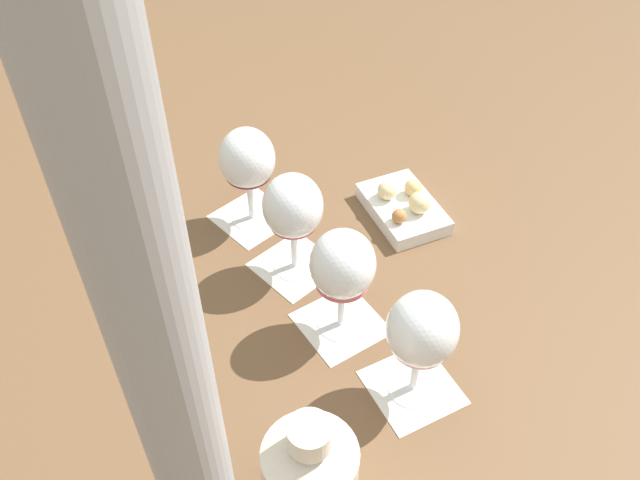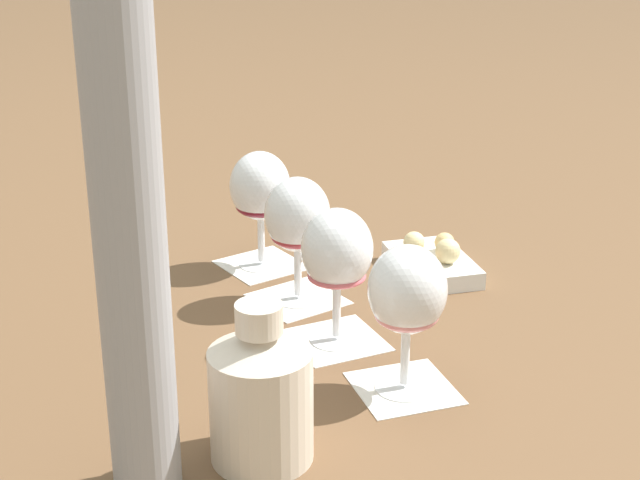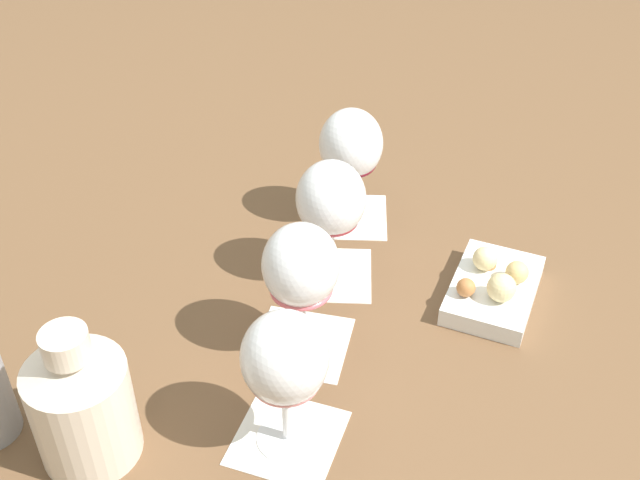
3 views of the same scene
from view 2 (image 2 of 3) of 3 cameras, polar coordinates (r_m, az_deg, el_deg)
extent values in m
plane|color=brown|center=(1.22, 0.04, -4.54)|extent=(8.00, 8.00, 0.00)
cube|color=silver|center=(1.07, 4.91, -8.56)|extent=(0.15, 0.15, 0.00)
cube|color=silver|center=(1.17, 0.96, -5.82)|extent=(0.15, 0.15, 0.00)
cube|color=silver|center=(1.27, -1.28, -3.43)|extent=(0.14, 0.14, 0.00)
cube|color=silver|center=(1.38, -3.40, -1.43)|extent=(0.14, 0.14, 0.00)
cylinder|color=white|center=(1.07, 4.92, -8.39)|extent=(0.06, 0.06, 0.01)
cylinder|color=white|center=(1.05, 4.98, -6.63)|extent=(0.01, 0.01, 0.07)
ellipsoid|color=white|center=(1.02, 5.11, -2.88)|extent=(0.08, 0.08, 0.10)
ellipsoid|color=pink|center=(1.03, 5.06, -4.30)|extent=(0.07, 0.07, 0.03)
cylinder|color=white|center=(1.17, 0.96, -5.66)|extent=(0.06, 0.06, 0.01)
cylinder|color=white|center=(1.15, 0.97, -4.01)|extent=(0.01, 0.01, 0.07)
ellipsoid|color=white|center=(1.12, 1.00, -0.52)|extent=(0.08, 0.08, 0.10)
ellipsoid|color=#D95E69|center=(1.13, 0.99, -2.09)|extent=(0.07, 0.07, 0.02)
cylinder|color=white|center=(1.27, -1.28, -3.28)|extent=(0.06, 0.06, 0.01)
cylinder|color=white|center=(1.26, -1.30, -1.74)|extent=(0.01, 0.01, 0.07)
ellipsoid|color=white|center=(1.23, -1.33, 1.51)|extent=(0.08, 0.08, 0.10)
ellipsoid|color=#A22D37|center=(1.24, -1.31, 0.30)|extent=(0.07, 0.07, 0.03)
cylinder|color=white|center=(1.38, -3.41, -1.29)|extent=(0.06, 0.06, 0.01)
cylinder|color=white|center=(1.36, -3.44, 0.15)|extent=(0.01, 0.01, 0.07)
ellipsoid|color=white|center=(1.34, -3.51, 3.16)|extent=(0.08, 0.08, 0.10)
ellipsoid|color=maroon|center=(1.35, -3.49, 2.02)|extent=(0.07, 0.07, 0.03)
cylinder|color=beige|center=(0.93, -3.44, -9.58)|extent=(0.10, 0.10, 0.11)
cone|color=beige|center=(0.90, -3.54, -5.96)|extent=(0.10, 0.10, 0.02)
cylinder|color=beige|center=(0.89, -3.57, -4.58)|extent=(0.04, 0.04, 0.03)
cube|color=white|center=(1.36, 6.52, -1.45)|extent=(0.16, 0.17, 0.02)
sphere|color=beige|center=(1.33, 7.45, -0.65)|extent=(0.03, 0.03, 0.03)
sphere|color=beige|center=(1.36, 5.49, -0.13)|extent=(0.03, 0.03, 0.03)
sphere|color=#B2703D|center=(1.31, 5.98, -1.20)|extent=(0.02, 0.02, 0.02)
sphere|color=#DBB775|center=(1.36, 7.25, -0.15)|extent=(0.03, 0.03, 0.03)
cylinder|color=#B2703D|center=(1.37, 5.50, -0.45)|extent=(0.02, 0.02, 0.01)
cylinder|color=#99999E|center=(0.79, -11.55, 7.37)|extent=(0.06, 0.06, 0.70)
camera|label=1|loc=(0.52, -14.08, 42.00)|focal=38.00mm
camera|label=3|loc=(0.70, 43.30, 26.43)|focal=45.00mm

